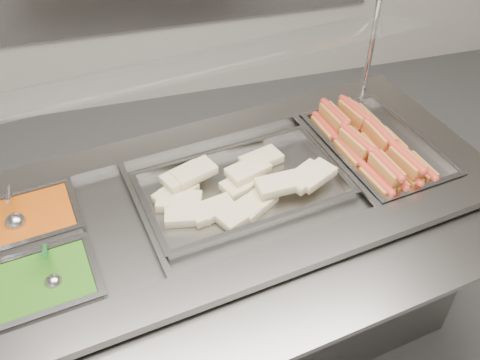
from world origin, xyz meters
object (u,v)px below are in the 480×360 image
object	(u,v)px
pan_hotdogs	(375,152)
ladle	(15,221)
serving_spoon	(52,277)
steam_counter	(229,271)
sneeze_guard	(199,66)
pan_wraps	(243,190)

from	to	relation	value
pan_hotdogs	ladle	xyz separation A→B (m)	(-1.38, -0.07, 0.05)
pan_hotdogs	serving_spoon	world-z (taller)	serving_spoon
steam_counter	ladle	world-z (taller)	ladle
sneeze_guard	serving_spoon	world-z (taller)	sneeze_guard
pan_wraps	serving_spoon	size ratio (longest dim) A/B	4.13
serving_spoon	steam_counter	bearing A→B (deg)	22.19
sneeze_guard	pan_hotdogs	world-z (taller)	sneeze_guard
steam_counter	sneeze_guard	size ratio (longest dim) A/B	1.18
steam_counter	pan_hotdogs	bearing A→B (deg)	8.50
steam_counter	serving_spoon	size ratio (longest dim) A/B	11.20
sneeze_guard	pan_hotdogs	distance (m)	0.82
sneeze_guard	pan_wraps	bearing A→B (deg)	-66.16
steam_counter	serving_spoon	bearing A→B (deg)	-157.81
ladle	serving_spoon	world-z (taller)	serving_spoon
steam_counter	pan_hotdogs	distance (m)	0.78
steam_counter	pan_wraps	size ratio (longest dim) A/B	2.71
sneeze_guard	pan_wraps	size ratio (longest dim) A/B	2.29
sneeze_guard	pan_hotdogs	xyz separation A→B (m)	(0.68, -0.13, -0.43)
steam_counter	serving_spoon	world-z (taller)	serving_spoon
steam_counter	ladle	size ratio (longest dim) A/B	9.98
pan_wraps	serving_spoon	distance (m)	0.73
pan_wraps	serving_spoon	bearing A→B (deg)	-158.98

